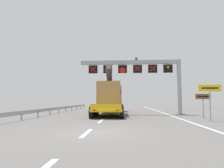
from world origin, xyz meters
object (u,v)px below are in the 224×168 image
at_px(exit_sign_yellow, 210,93).
at_px(tourist_info_sign_brown, 203,100).
at_px(heavy_haul_truck_yellow, 111,97).
at_px(overhead_lane_gantry, 141,70).

height_order(exit_sign_yellow, tourist_info_sign_brown, exit_sign_yellow).
bearing_deg(exit_sign_yellow, tourist_info_sign_brown, 82.54).
bearing_deg(heavy_haul_truck_yellow, exit_sign_yellow, -45.35).
distance_m(heavy_haul_truck_yellow, exit_sign_yellow, 12.15).
relative_size(heavy_haul_truck_yellow, tourist_info_sign_brown, 6.42).
bearing_deg(exit_sign_yellow, overhead_lane_gantry, 125.18).
bearing_deg(exit_sign_yellow, heavy_haul_truck_yellow, 134.65).
bearing_deg(heavy_haul_truck_yellow, overhead_lane_gantry, -25.14).
xyz_separation_m(overhead_lane_gantry, tourist_info_sign_brown, (5.17, -4.71, -3.49)).
relative_size(heavy_haul_truck_yellow, exit_sign_yellow, 4.94).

